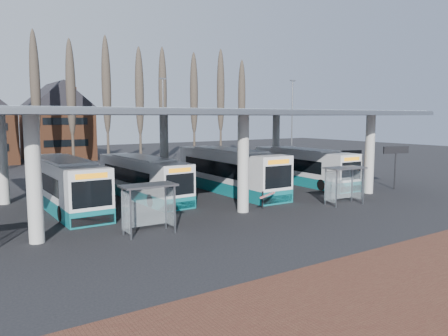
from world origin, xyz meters
TOP-DOWN VIEW (x-y plane):
  - ground at (0.00, 0.00)m, footprint 140.00×140.00m
  - station_canopy at (0.00, 8.00)m, footprint 32.00×16.00m
  - poplar_row at (0.00, 33.00)m, footprint 45.10×1.10m
  - lamp_post_b at (6.00, 26.00)m, footprint 0.80×0.16m
  - lamp_post_c at (20.00, 20.00)m, footprint 0.80×0.16m
  - bus_0 at (-8.91, 9.86)m, footprint 2.55×11.66m
  - bus_1 at (-3.27, 10.47)m, footprint 2.76×10.91m
  - bus_2 at (3.50, 9.20)m, footprint 2.93×12.25m
  - bus_3 at (11.23, 8.97)m, footprint 2.91×11.27m
  - shelter_1 at (-6.97, 1.11)m, footprint 2.75×1.41m
  - shelter_2 at (7.04, 0.72)m, footprint 2.88×1.69m
  - info_sign_0 at (15.34, 2.54)m, footprint 2.29×0.81m
  - info_sign_1 at (15.46, 7.12)m, footprint 1.86×0.75m
  - barrier at (1.60, 2.16)m, footprint 2.04×1.14m

SIDE VIEW (x-z plane):
  - ground at x=0.00m, z-range 0.00..0.00m
  - barrier at x=1.60m, z-range 0.31..1.44m
  - bus_1 at x=-3.27m, z-range -0.09..2.92m
  - bus_3 at x=11.23m, z-range -0.09..3.01m
  - bus_0 at x=-8.91m, z-range -0.09..3.14m
  - bus_2 at x=3.50m, z-range -0.10..3.29m
  - shelter_1 at x=-6.97m, z-range 0.58..3.11m
  - shelter_2 at x=7.04m, z-range 0.58..3.11m
  - info_sign_1 at x=15.46m, z-range 0.98..3.86m
  - info_sign_0 at x=15.34m, z-range 1.19..4.69m
  - lamp_post_b at x=6.00m, z-range 0.25..10.42m
  - lamp_post_c at x=20.00m, z-range 0.25..10.42m
  - station_canopy at x=0.00m, z-range 2.51..8.85m
  - poplar_row at x=0.00m, z-range 1.53..16.03m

